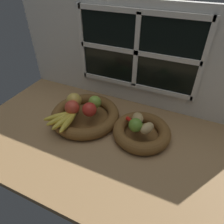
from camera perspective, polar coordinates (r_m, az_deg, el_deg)
name	(u,v)px	position (r cm, az deg, el deg)	size (l,w,h in cm)	color
ground_plane	(114,133)	(102.54, 0.49, -6.05)	(140.00, 90.00, 3.00)	#9E774C
back_wall	(137,57)	(110.08, 7.16, 15.28)	(140.00, 4.60, 55.00)	silver
fruit_bowl_left	(85,115)	(107.88, -7.59, -0.86)	(36.14, 36.14, 5.81)	brown
fruit_bowl_right	(142,132)	(98.15, 8.39, -5.60)	(27.92, 27.92, 5.81)	brown
apple_red_right	(89,110)	(99.99, -6.53, 0.58)	(7.28, 7.28, 7.28)	red
apple_red_front	(72,107)	(102.84, -11.25, 1.28)	(7.47, 7.47, 7.47)	#CC422D
apple_golden_left	(74,100)	(107.38, -10.73, 3.25)	(7.95, 7.95, 7.95)	gold
apple_green_back	(95,102)	(105.60, -4.89, 2.80)	(6.79, 6.79, 6.79)	#7AA338
banana_bunch_front	(64,119)	(100.16, -13.44, -1.87)	(14.96, 17.42, 2.92)	gold
potato_small	(147,129)	(91.92, 9.85, -4.72)	(7.50, 4.55, 4.86)	tan
potato_oblong	(138,118)	(97.05, 7.31, -1.83)	(7.72, 5.38, 4.62)	tan
lime_near	(136,125)	(91.84, 6.70, -3.70)	(6.50, 6.50, 6.50)	olive
chili_pepper	(138,126)	(95.09, 7.33, -3.84)	(2.02, 2.02, 14.67)	red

